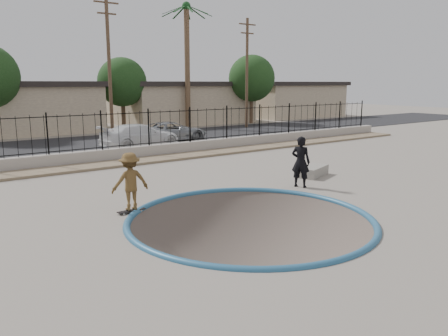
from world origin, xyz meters
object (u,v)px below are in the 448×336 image
at_px(videographer, 301,162).
at_px(car_d, 172,132).
at_px(skater, 130,185).
at_px(concrete_ledge, 313,171).
at_px(car_c, 140,136).
at_px(skateboard, 131,211).

relative_size(videographer, car_d, 0.40).
distance_m(skater, videographer, 6.47).
height_order(concrete_ledge, car_c, car_c).
relative_size(concrete_ledge, car_d, 0.34).
relative_size(concrete_ledge, car_c, 0.33).
xyz_separation_m(skater, videographer, (6.43, -0.63, 0.09)).
distance_m(concrete_ledge, car_c, 11.67).
distance_m(skateboard, car_d, 15.72).
relative_size(skater, concrete_ledge, 1.07).
distance_m(skateboard, car_c, 13.23).
xyz_separation_m(skater, car_c, (5.91, 11.82, -0.12)).
bearing_deg(skateboard, car_c, 60.33).
bearing_deg(car_c, car_d, -70.24).
relative_size(skater, skateboard, 1.99).
bearing_deg(skateboard, car_d, 53.21).
bearing_deg(car_c, skater, 149.10).
distance_m(skater, concrete_ledge, 8.31).
xyz_separation_m(concrete_ledge, car_c, (-2.37, 11.42, 0.53)).
bearing_deg(skateboard, videographer, -8.68).
bearing_deg(videographer, car_d, -38.01).
height_order(car_c, car_d, car_c).
height_order(skater, concrete_ledge, skater).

